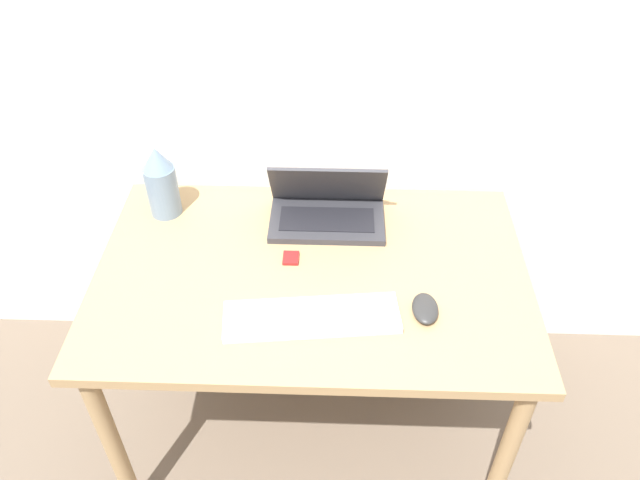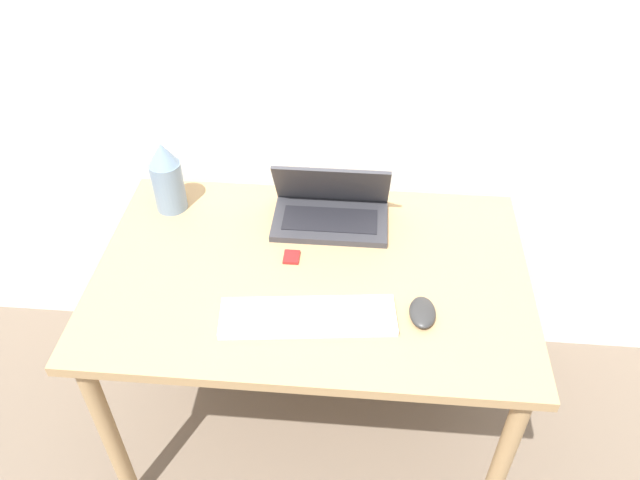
# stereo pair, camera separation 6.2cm
# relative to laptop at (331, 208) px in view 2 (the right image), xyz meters

# --- Properties ---
(wall_back) EXTENTS (6.00, 0.05, 2.50)m
(wall_back) POSITION_rel_laptop_xyz_m (-0.04, 0.22, 0.48)
(wall_back) COLOR white
(wall_back) RESTS_ON ground_plane
(desk) EXTENTS (1.19, 0.77, 0.73)m
(desk) POSITION_rel_laptop_xyz_m (-0.04, -0.23, -0.13)
(desk) COLOR tan
(desk) RESTS_ON ground_plane
(laptop) EXTENTS (0.34, 0.20, 0.20)m
(laptop) POSITION_rel_laptop_xyz_m (0.00, 0.00, 0.00)
(laptop) COLOR #333338
(laptop) RESTS_ON desk
(keyboard) EXTENTS (0.46, 0.18, 0.02)m
(keyboard) POSITION_rel_laptop_xyz_m (-0.03, -0.40, -0.03)
(keyboard) COLOR silver
(keyboard) RESTS_ON desk
(mouse) EXTENTS (0.07, 0.11, 0.03)m
(mouse) POSITION_rel_laptop_xyz_m (0.26, -0.37, -0.03)
(mouse) COLOR #2D2D2D
(mouse) RESTS_ON desk
(vase) EXTENTS (0.09, 0.09, 0.23)m
(vase) POSITION_rel_laptop_xyz_m (-0.49, 0.02, 0.07)
(vase) COLOR slate
(vase) RESTS_ON desk
(mp3_player) EXTENTS (0.04, 0.05, 0.01)m
(mp3_player) POSITION_rel_laptop_xyz_m (-0.10, -0.18, -0.04)
(mp3_player) COLOR red
(mp3_player) RESTS_ON desk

